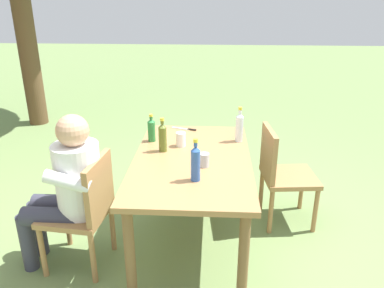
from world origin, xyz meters
name	(u,v)px	position (x,y,z in m)	size (l,w,h in m)	color
ground_plane	(192,239)	(0.00, 0.00, 0.00)	(24.00, 24.00, 0.00)	#6B844C
dining_table	(192,170)	(0.00, 0.00, 0.64)	(1.49, 0.89, 0.74)	#A37547
chair_far_left	(86,207)	(-0.35, 0.75, 0.49)	(0.49, 0.49, 0.87)	#A37547
chair_near_right	(281,171)	(0.33, -0.75, 0.49)	(0.48, 0.48, 0.87)	#A37547
person_in_white_shirt	(68,186)	(-0.34, 0.86, 0.66)	(0.47, 0.61, 1.18)	white
bottle_green	(152,130)	(0.35, 0.36, 0.84)	(0.06, 0.06, 0.24)	#287A38
bottle_blue	(196,163)	(-0.36, -0.04, 0.87)	(0.06, 0.06, 0.30)	#2D56A3
bottle_clear	(239,127)	(0.38, -0.38, 0.87)	(0.06, 0.06, 0.30)	white
bottle_olive	(163,137)	(0.13, 0.24, 0.86)	(0.06, 0.06, 0.28)	#566623
cup_steel	(204,160)	(-0.13, -0.10, 0.79)	(0.07, 0.07, 0.10)	#B2B7BC
cup_white	(181,139)	(0.25, 0.11, 0.79)	(0.08, 0.08, 0.12)	white
table_knife	(186,129)	(0.65, 0.09, 0.74)	(0.10, 0.23, 0.01)	silver
backpack_by_near_side	(231,154)	(1.38, -0.37, 0.18)	(0.32, 0.21, 0.38)	#47663D
backpack_by_far_side	(227,155)	(1.32, -0.33, 0.19)	(0.31, 0.24, 0.40)	#2D4784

